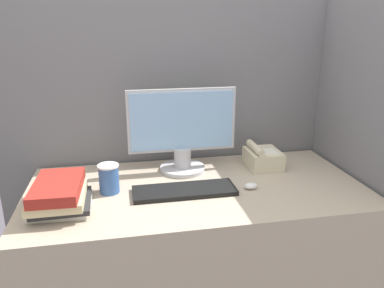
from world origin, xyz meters
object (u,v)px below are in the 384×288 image
at_px(keyboard, 184,191).
at_px(mouse, 251,186).
at_px(coffee_cup, 109,179).
at_px(monitor, 182,134).
at_px(book_stack, 59,196).
at_px(desk_telephone, 263,158).

xyz_separation_m(keyboard, mouse, (0.30, -0.02, 0.00)).
bearing_deg(coffee_cup, monitor, 28.43).
relative_size(monitor, book_stack, 1.75).
bearing_deg(desk_telephone, coffee_cup, -167.90).
height_order(book_stack, desk_telephone, desk_telephone).
relative_size(coffee_cup, book_stack, 0.43).
xyz_separation_m(mouse, book_stack, (-0.81, -0.04, 0.05)).
height_order(coffee_cup, book_stack, coffee_cup).
bearing_deg(mouse, book_stack, -177.33).
relative_size(mouse, desk_telephone, 0.32).
bearing_deg(mouse, monitor, 133.30).
bearing_deg(desk_telephone, book_stack, -163.32).
height_order(mouse, desk_telephone, desk_telephone).
height_order(monitor, book_stack, monitor).
relative_size(keyboard, mouse, 7.38).
height_order(keyboard, desk_telephone, desk_telephone).
distance_m(keyboard, book_stack, 0.52).
distance_m(monitor, desk_telephone, 0.44).
bearing_deg(book_stack, mouse, 2.67).
bearing_deg(monitor, book_stack, -150.02).
distance_m(monitor, book_stack, 0.64).
height_order(keyboard, mouse, mouse).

